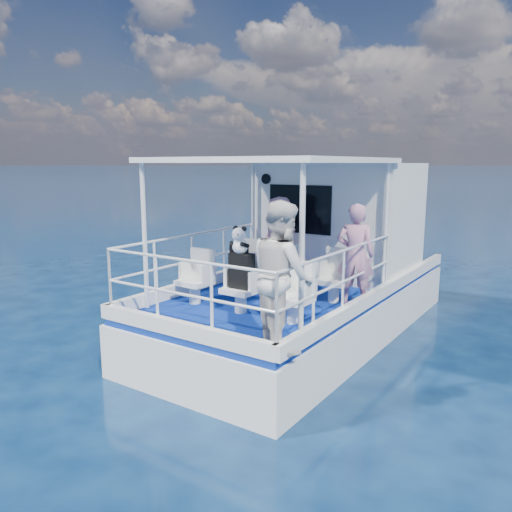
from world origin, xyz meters
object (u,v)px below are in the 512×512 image
(backpack_center, at_px, (242,271))
(panda, at_px, (240,240))
(passenger_port_fwd, at_px, (279,241))
(passenger_stbd_aft, at_px, (282,275))

(backpack_center, height_order, panda, panda)
(passenger_port_fwd, distance_m, backpack_center, 1.91)
(passenger_port_fwd, relative_size, backpack_center, 3.09)
(backpack_center, distance_m, panda, 0.46)
(passenger_stbd_aft, xyz_separation_m, backpack_center, (-1.22, 0.88, -0.25))
(passenger_port_fwd, xyz_separation_m, backpack_center, (0.48, -1.84, -0.16))
(backpack_center, bearing_deg, passenger_stbd_aft, -35.75)
(passenger_stbd_aft, xyz_separation_m, panda, (-1.23, 0.85, 0.21))
(passenger_port_fwd, relative_size, passenger_stbd_aft, 0.90)
(passenger_port_fwd, distance_m, passenger_stbd_aft, 3.21)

